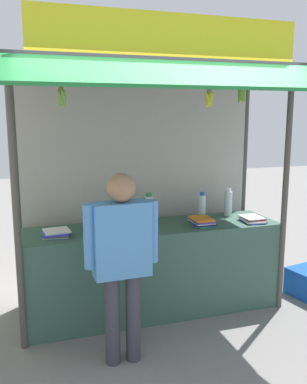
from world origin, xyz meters
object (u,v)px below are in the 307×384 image
Objects in this scene: magazine_stack_back_left at (100,229)px; banana_bunch_inner_left at (242,95)px; water_bottle_rear_center at (149,209)px; magazine_stack_mid_right at (56,233)px; banana_bunch_inner_right at (209,99)px; magazine_stack_right at (202,221)px; water_bottle_mid_left at (202,206)px; banana_bunch_rightmost at (61,97)px; water_bottle_center at (228,203)px; vendor_person at (122,252)px; magazine_stack_back_right at (252,219)px.

banana_bunch_inner_left reaches higher than magazine_stack_back_left.
water_bottle_rear_center is 0.99m from magazine_stack_mid_right.
banana_bunch_inner_right is (-0.32, -0.00, -0.04)m from banana_bunch_inner_left.
magazine_stack_right is 1.03m from magazine_stack_back_left.
water_bottle_rear_center is 0.55m from magazine_stack_right.
water_bottle_mid_left is at bearing 8.08° from magazine_stack_mid_right.
banana_bunch_rightmost is (0.06, -0.38, 1.21)m from magazine_stack_mid_right.
banana_bunch_inner_left is at bearing 0.01° from banana_bunch_rightmost.
vendor_person is (-1.44, -0.97, -0.10)m from water_bottle_center.
water_bottle_mid_left is at bearing -141.19° from vendor_person.
magazine_stack_back_left is 1.00× the size of banana_bunch_rightmost.
magazine_stack_right is 1.30m from banana_bunch_inner_left.
banana_bunch_rightmost is 0.17× the size of vendor_person.
magazine_stack_back_left is 1.02× the size of magazine_stack_mid_right.
water_bottle_center is 1.07× the size of magazine_stack_right.
magazine_stack_back_left is at bearing 4.36° from magazine_stack_mid_right.
water_bottle_center is at bearing 109.09° from magazine_stack_back_right.
banana_bunch_inner_left is (1.66, -0.38, 1.25)m from magazine_stack_mid_right.
vendor_person is (-0.89, -0.36, -1.20)m from banana_bunch_inner_right.
magazine_stack_mid_right is at bearing 177.11° from magazine_stack_back_right.
water_bottle_center is at bearing 7.63° from magazine_stack_back_left.
magazine_stack_back_right is 2.30m from banana_bunch_rightmost.
banana_bunch_rightmost is (-0.90, -0.59, 1.09)m from water_bottle_rear_center.
banana_bunch_rightmost reaches higher than magazine_stack_back_right.
magazine_stack_right is (-0.44, -0.28, -0.10)m from water_bottle_center.
magazine_stack_back_left is (-1.59, 0.13, -0.01)m from magazine_stack_back_right.
water_bottle_rear_center is 0.20× the size of vendor_person.
water_bottle_rear_center is 1.39× the size of banana_bunch_inner_left.
vendor_person is (-0.99, -0.69, 0.00)m from magazine_stack_right.
banana_bunch_rightmost reaches higher than water_bottle_mid_left.
water_bottle_center is 1.74m from vendor_person.
magazine_stack_back_left is (-1.03, 0.09, -0.02)m from magazine_stack_right.
banana_bunch_rightmost is (-1.50, -0.60, 1.11)m from water_bottle_mid_left.
water_bottle_mid_left is 1.06× the size of magazine_stack_back_left.
magazine_stack_right is 1.44m from magazine_stack_mid_right.
magazine_stack_right is at bearing 175.16° from magazine_stack_back_right.
water_bottle_mid_left is (0.60, 0.02, -0.01)m from water_bottle_rear_center.
banana_bunch_inner_left is 0.14× the size of vendor_person.
magazine_stack_right is 1.21m from vendor_person.
water_bottle_center is 2.21m from banana_bunch_rightmost.
magazine_stack_mid_right is (-1.89, -0.23, -0.12)m from water_bottle_center.
banana_bunch_inner_left is 0.32m from banana_bunch_inner_right.
banana_bunch_rightmost is (-0.35, -0.41, 1.22)m from magazine_stack_back_left.
magazine_stack_right is at bearing -147.22° from vendor_person.
banana_bunch_inner_left and banana_bunch_inner_right have the same top height.
vendor_person is at bearing -145.22° from magazine_stack_right.
water_bottle_rear_center is at bearing 151.34° from magazine_stack_right.
banana_bunch_rightmost is at bearing -130.32° from magazine_stack_back_left.
magazine_stack_back_left is 0.42m from magazine_stack_mid_right.
magazine_stack_right reaches higher than magazine_stack_back_right.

